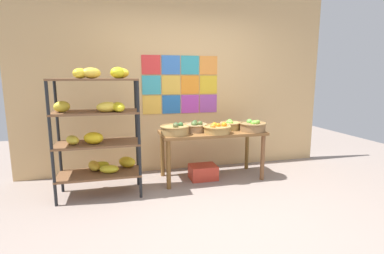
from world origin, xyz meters
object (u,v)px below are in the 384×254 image
object	(u,v)px
fruit_basket_centre	(217,129)
produce_crate_under_table	(203,172)
fruit_basket_left	(230,125)
fruit_basket_back_right	(175,129)
fruit_basket_right	(195,127)
display_table	(212,137)
fruit_basket_back_left	(253,126)
banana_shelf_unit	(100,124)

from	to	relation	value
fruit_basket_centre	produce_crate_under_table	size ratio (longest dim) A/B	1.03
fruit_basket_left	fruit_basket_back_right	world-z (taller)	fruit_basket_back_right
produce_crate_under_table	fruit_basket_right	bearing A→B (deg)	146.47
display_table	fruit_basket_back_left	size ratio (longest dim) A/B	3.83
banana_shelf_unit	fruit_basket_right	distance (m)	1.33
display_table	fruit_basket_right	xyz separation A→B (m)	(-0.24, 0.05, 0.16)
fruit_basket_left	fruit_basket_right	bearing A→B (deg)	-178.57
fruit_basket_right	fruit_basket_centre	distance (m)	0.34
display_table	produce_crate_under_table	bearing A→B (deg)	-173.12
banana_shelf_unit	fruit_basket_left	size ratio (longest dim) A/B	5.16
fruit_basket_right	fruit_basket_back_left	distance (m)	0.84
banana_shelf_unit	fruit_basket_back_left	world-z (taller)	banana_shelf_unit
fruit_basket_back_left	fruit_basket_right	bearing A→B (deg)	166.89
banana_shelf_unit	produce_crate_under_table	distance (m)	1.63
fruit_basket_back_right	fruit_basket_centre	size ratio (longest dim) A/B	1.01
fruit_basket_left	produce_crate_under_table	size ratio (longest dim) A/B	0.80
fruit_basket_right	fruit_basket_left	bearing A→B (deg)	1.43
fruit_basket_left	produce_crate_under_table	world-z (taller)	fruit_basket_left
fruit_basket_centre	fruit_basket_left	bearing A→B (deg)	37.44
banana_shelf_unit	fruit_basket_left	bearing A→B (deg)	9.46
fruit_basket_centre	fruit_basket_back_left	bearing A→B (deg)	1.66
fruit_basket_right	fruit_basket_back_left	bearing A→B (deg)	-13.11
banana_shelf_unit	fruit_basket_back_right	world-z (taller)	banana_shelf_unit
fruit_basket_back_left	produce_crate_under_table	distance (m)	0.99
fruit_basket_right	fruit_basket_left	xyz separation A→B (m)	(0.55, 0.01, -0.00)
display_table	fruit_basket_left	size ratio (longest dim) A/B	4.83
fruit_basket_centre	fruit_basket_right	bearing A→B (deg)	142.06
display_table	produce_crate_under_table	distance (m)	0.53
display_table	fruit_basket_back_left	world-z (taller)	fruit_basket_back_left
fruit_basket_right	fruit_basket_back_right	size ratio (longest dim) A/B	0.91
fruit_basket_back_right	fruit_basket_right	bearing A→B (deg)	26.47
fruit_basket_left	fruit_basket_centre	xyz separation A→B (m)	(-0.29, -0.22, -0.00)
fruit_basket_back_left	fruit_basket_centre	size ratio (longest dim) A/B	0.98
display_table	fruit_basket_back_right	size ratio (longest dim) A/B	3.73
fruit_basket_left	fruit_basket_back_left	distance (m)	0.33
banana_shelf_unit	produce_crate_under_table	world-z (taller)	banana_shelf_unit
fruit_basket_back_right	fruit_basket_centre	bearing A→B (deg)	-4.19
fruit_basket_left	fruit_basket_centre	size ratio (longest dim) A/B	0.78
produce_crate_under_table	display_table	bearing A→B (deg)	6.88
fruit_basket_left	fruit_basket_centre	bearing A→B (deg)	-142.56
fruit_basket_centre	fruit_basket_back_right	bearing A→B (deg)	175.81
display_table	fruit_basket_right	distance (m)	0.29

